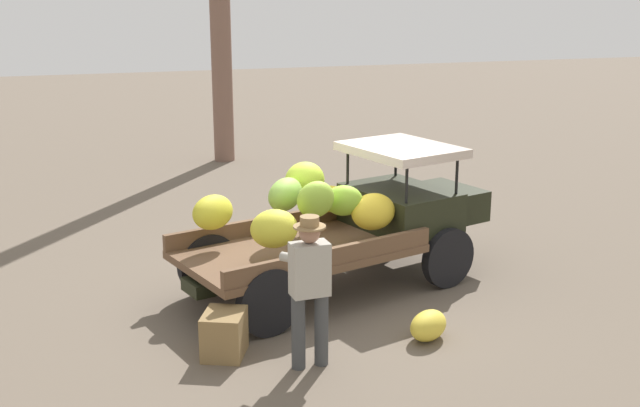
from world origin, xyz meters
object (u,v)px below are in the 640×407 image
truck (353,218)px  wooden_crate (224,334)px  loose_banana_bunch (428,325)px  farmer (310,282)px

truck → wooden_crate: (-2.12, -1.65, -0.68)m
loose_banana_bunch → truck: bearing=95.9°
truck → farmer: 2.54m
farmer → wooden_crate: size_ratio=3.22×
wooden_crate → truck: bearing=37.9°
truck → wooden_crate: 2.77m
farmer → wooden_crate: (-0.82, 0.54, -0.70)m
wooden_crate → loose_banana_bunch: bearing=-8.1°
farmer → wooden_crate: 1.21m
wooden_crate → loose_banana_bunch: wooden_crate is taller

